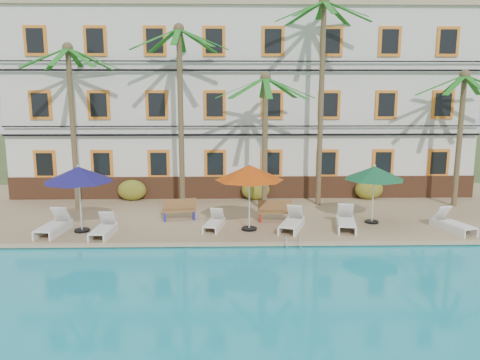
{
  "coord_description": "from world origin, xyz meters",
  "views": [
    {
      "loc": [
        -0.73,
        -17.69,
        5.89
      ],
      "look_at": [
        -0.27,
        3.0,
        2.0
      ],
      "focal_mm": 35.0,
      "sensor_mm": 36.0,
      "label": 1
    }
  ],
  "objects_px": {
    "lounger_b": "(103,229)",
    "lounger_c": "(214,223)",
    "umbrella_red": "(249,173)",
    "lounger_e": "(346,221)",
    "umbrella_blue": "(79,175)",
    "lounger_a": "(54,226)",
    "palm_d": "(322,77)",
    "bench_left": "(179,209)",
    "lounger_f": "(452,224)",
    "palm_e": "(461,118)",
    "lounger_d": "(292,222)",
    "palm_b": "(180,93)",
    "pool_ladder": "(293,245)",
    "palm_c": "(265,121)",
    "palm_a": "(71,103)",
    "umbrella_green": "(374,173)",
    "bench_right": "(275,211)"
  },
  "relations": [
    {
      "from": "palm_a",
      "to": "umbrella_red",
      "type": "xyz_separation_m",
      "value": [
        8.38,
        -4.07,
        -2.72
      ]
    },
    {
      "from": "palm_c",
      "to": "lounger_d",
      "type": "height_order",
      "value": "palm_c"
    },
    {
      "from": "palm_b",
      "to": "pool_ladder",
      "type": "bearing_deg",
      "value": -51.47
    },
    {
      "from": "lounger_c",
      "to": "lounger_f",
      "type": "distance_m",
      "value": 9.87
    },
    {
      "from": "palm_a",
      "to": "palm_c",
      "type": "height_order",
      "value": "palm_a"
    },
    {
      "from": "umbrella_green",
      "to": "palm_a",
      "type": "bearing_deg",
      "value": 167.28
    },
    {
      "from": "palm_b",
      "to": "umbrella_green",
      "type": "height_order",
      "value": "palm_b"
    },
    {
      "from": "lounger_f",
      "to": "palm_a",
      "type": "bearing_deg",
      "value": 165.31
    },
    {
      "from": "umbrella_blue",
      "to": "umbrella_red",
      "type": "relative_size",
      "value": 0.99
    },
    {
      "from": "umbrella_blue",
      "to": "lounger_f",
      "type": "bearing_deg",
      "value": -0.91
    },
    {
      "from": "lounger_f",
      "to": "palm_d",
      "type": "bearing_deg",
      "value": 134.65
    },
    {
      "from": "palm_c",
      "to": "lounger_c",
      "type": "relative_size",
      "value": 3.69
    },
    {
      "from": "umbrella_red",
      "to": "bench_left",
      "type": "relative_size",
      "value": 1.81
    },
    {
      "from": "lounger_b",
      "to": "lounger_c",
      "type": "xyz_separation_m",
      "value": [
        4.39,
        0.88,
        -0.03
      ]
    },
    {
      "from": "lounger_a",
      "to": "lounger_f",
      "type": "bearing_deg",
      "value": -0.09
    },
    {
      "from": "pool_ladder",
      "to": "lounger_e",
      "type": "bearing_deg",
      "value": 40.5
    },
    {
      "from": "palm_b",
      "to": "lounger_a",
      "type": "xyz_separation_m",
      "value": [
        -4.82,
        -4.11,
        -5.3
      ]
    },
    {
      "from": "umbrella_blue",
      "to": "lounger_c",
      "type": "relative_size",
      "value": 1.56
    },
    {
      "from": "umbrella_green",
      "to": "lounger_b",
      "type": "distance_m",
      "value": 11.56
    },
    {
      "from": "palm_c",
      "to": "lounger_c",
      "type": "distance_m",
      "value": 5.59
    },
    {
      "from": "lounger_b",
      "to": "lounger_c",
      "type": "height_order",
      "value": "lounger_b"
    },
    {
      "from": "umbrella_red",
      "to": "umbrella_green",
      "type": "distance_m",
      "value": 5.52
    },
    {
      "from": "palm_b",
      "to": "lounger_c",
      "type": "height_order",
      "value": "palm_b"
    },
    {
      "from": "umbrella_red",
      "to": "lounger_f",
      "type": "distance_m",
      "value": 8.65
    },
    {
      "from": "lounger_d",
      "to": "bench_right",
      "type": "bearing_deg",
      "value": 114.23
    },
    {
      "from": "palm_c",
      "to": "umbrella_red",
      "type": "height_order",
      "value": "palm_c"
    },
    {
      "from": "umbrella_green",
      "to": "lounger_d",
      "type": "distance_m",
      "value": 4.22
    },
    {
      "from": "palm_d",
      "to": "umbrella_red",
      "type": "relative_size",
      "value": 3.59
    },
    {
      "from": "palm_a",
      "to": "palm_b",
      "type": "relative_size",
      "value": 0.9
    },
    {
      "from": "bench_left",
      "to": "palm_c",
      "type": "bearing_deg",
      "value": 21.66
    },
    {
      "from": "lounger_a",
      "to": "pool_ladder",
      "type": "xyz_separation_m",
      "value": [
        9.5,
        -1.76,
        -0.32
      ]
    },
    {
      "from": "umbrella_red",
      "to": "palm_c",
      "type": "bearing_deg",
      "value": 75.06
    },
    {
      "from": "lounger_d",
      "to": "lounger_f",
      "type": "height_order",
      "value": "lounger_d"
    },
    {
      "from": "palm_d",
      "to": "umbrella_blue",
      "type": "xyz_separation_m",
      "value": [
        -10.6,
        -4.5,
        -4.0
      ]
    },
    {
      "from": "lounger_c",
      "to": "lounger_b",
      "type": "bearing_deg",
      "value": -168.69
    },
    {
      "from": "umbrella_blue",
      "to": "bench_left",
      "type": "distance_m",
      "value": 4.61
    },
    {
      "from": "palm_e",
      "to": "lounger_d",
      "type": "relative_size",
      "value": 3.17
    },
    {
      "from": "palm_c",
      "to": "lounger_f",
      "type": "bearing_deg",
      "value": -25.32
    },
    {
      "from": "umbrella_red",
      "to": "lounger_e",
      "type": "xyz_separation_m",
      "value": [
        4.08,
        0.11,
        -2.1
      ]
    },
    {
      "from": "umbrella_red",
      "to": "umbrella_green",
      "type": "relative_size",
      "value": 1.09
    },
    {
      "from": "umbrella_blue",
      "to": "pool_ladder",
      "type": "bearing_deg",
      "value": -13.2
    },
    {
      "from": "lounger_b",
      "to": "palm_b",
      "type": "bearing_deg",
      "value": 58.8
    },
    {
      "from": "umbrella_red",
      "to": "bench_left",
      "type": "height_order",
      "value": "umbrella_red"
    },
    {
      "from": "umbrella_blue",
      "to": "lounger_a",
      "type": "relative_size",
      "value": 1.31
    },
    {
      "from": "umbrella_red",
      "to": "lounger_a",
      "type": "height_order",
      "value": "umbrella_red"
    },
    {
      "from": "lounger_b",
      "to": "bench_left",
      "type": "distance_m",
      "value": 3.63
    },
    {
      "from": "palm_b",
      "to": "palm_e",
      "type": "distance_m",
      "value": 13.7
    },
    {
      "from": "umbrella_blue",
      "to": "lounger_e",
      "type": "bearing_deg",
      "value": 0.96
    },
    {
      "from": "lounger_b",
      "to": "lounger_f",
      "type": "distance_m",
      "value": 14.25
    },
    {
      "from": "lounger_e",
      "to": "bench_left",
      "type": "xyz_separation_m",
      "value": [
        -7.16,
        1.56,
        0.16
      ]
    }
  ]
}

